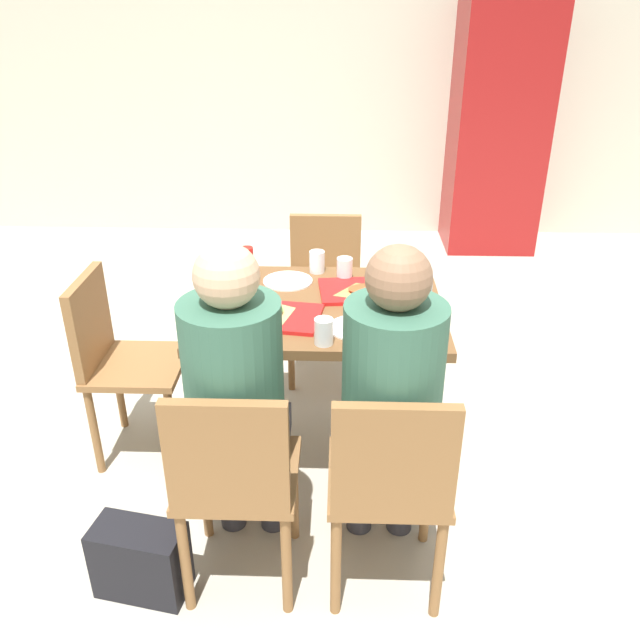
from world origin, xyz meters
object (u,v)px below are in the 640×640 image
pizza_slice_a (268,311)px  condiment_bottle (247,265)px  main_table (320,328)px  plastic_cup_d (345,269)px  soda_can (424,290)px  chair_near_right (390,480)px  tray_red_near (274,316)px  chair_far_side (325,284)px  handbag (141,560)px  chair_left_end (117,353)px  tray_red_far (362,290)px  chair_near_left (235,477)px  plastic_cup_a (317,262)px  pizza_slice_b (364,290)px  foil_bundle (216,293)px  drink_fridge (497,130)px  plastic_cup_c (225,285)px  paper_plate_near_edge (357,328)px  plastic_cup_b (324,331)px  paper_plate_center (288,281)px  person_in_red (237,389)px  person_in_brown_jacket (391,392)px

pizza_slice_a → condiment_bottle: bearing=110.2°
main_table → plastic_cup_d: bearing=68.8°
pizza_slice_a → soda_can: bearing=12.9°
chair_near_right → tray_red_near: (-0.43, 0.64, 0.26)m
chair_far_side → soda_can: bearing=-60.7°
condiment_bottle → handbag: size_ratio=0.50×
chair_left_end → tray_red_far: chair_left_end is taller
chair_near_left → plastic_cup_a: bearing=78.6°
pizza_slice_b → foil_bundle: foil_bundle is taller
chair_left_end → drink_fridge: 3.62m
chair_near_left → handbag: (-0.35, -0.02, -0.37)m
plastic_cup_c → drink_fridge: 3.27m
pizza_slice_a → plastic_cup_d: 0.49m
pizza_slice_a → plastic_cup_c: size_ratio=2.48×
handbag → paper_plate_near_edge: bearing=37.6°
paper_plate_near_edge → plastic_cup_b: plastic_cup_b is taller
condiment_bottle → plastic_cup_b: bearing=-57.8°
chair_near_right → condiment_bottle: condiment_bottle is taller
drink_fridge → pizza_slice_a: bearing=-116.8°
chair_far_side → paper_plate_center: size_ratio=3.93×
plastic_cup_c → pizza_slice_a: bearing=-42.3°
person_in_red → paper_plate_near_edge: person_in_red is taller
paper_plate_center → plastic_cup_c: plastic_cup_c is taller
chair_left_end → soda_can: (1.32, 0.02, 0.32)m
chair_left_end → condiment_bottle: bearing=21.5°
drink_fridge → chair_far_side: bearing=-122.3°
plastic_cup_b → condiment_bottle: (-0.35, 0.56, 0.03)m
person_in_red → pizza_slice_a: (0.05, 0.52, 0.03)m
soda_can → drink_fridge: drink_fridge is taller
tray_red_far → plastic_cup_a: 0.30m
chair_left_end → person_in_red: person_in_red is taller
chair_near_left → drink_fridge: 3.98m
main_table → plastic_cup_b: bearing=-85.8°
condiment_bottle → plastic_cup_d: bearing=5.3°
person_in_red → plastic_cup_a: size_ratio=12.75×
chair_left_end → tray_red_near: size_ratio=2.40×
pizza_slice_a → chair_far_side: bearing=77.6°
chair_near_left → foil_bundle: bearing=103.0°
pizza_slice_a → foil_bundle: bearing=155.4°
foil_bundle → tray_red_near: bearing=-25.5°
plastic_cup_b → plastic_cup_c: (-0.43, 0.40, 0.00)m
tray_red_far → drink_fridge: size_ratio=0.19×
plastic_cup_d → plastic_cup_c: bearing=-158.3°
person_in_brown_jacket → paper_plate_center: (-0.40, 0.86, 0.01)m
main_table → chair_near_right: chair_near_right is taller
chair_near_right → plastic_cup_d: 1.10m
person_in_brown_jacket → plastic_cup_d: (-0.15, 0.90, 0.06)m
tray_red_far → drink_fridge: bearing=67.6°
paper_plate_near_edge → handbag: size_ratio=0.69×
paper_plate_near_edge → foil_bundle: foil_bundle is taller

